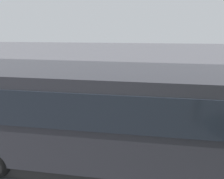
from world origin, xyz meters
TOP-DOWN VIEW (x-y plane):
  - ground_plane at (0.00, 0.00)m, footprint 80.00×80.00m
  - tour_bus at (1.68, 4.35)m, footprint 10.33×2.97m
  - spectator_far_left at (-0.14, 1.44)m, footprint 0.58×0.36m
  - spectator_left at (0.85, 1.60)m, footprint 0.57×0.40m
  - spectator_centre at (2.02, 1.58)m, footprint 0.57×0.32m
  - spectator_right at (2.95, 1.32)m, footprint 0.57×0.39m
  - spectator_far_right at (4.18, 1.40)m, footprint 0.57×0.39m
  - parked_motorcycle_silver at (-1.33, 2.12)m, footprint 2.05×0.58m
  - stunt_motorcycle at (3.65, -2.68)m, footprint 2.07×0.63m
  - traffic_cone at (0.97, -1.23)m, footprint 0.34×0.34m
  - bay_line_b at (-1.69, -1.84)m, footprint 0.23×4.64m
  - bay_line_c at (0.96, -1.84)m, footprint 0.22×4.44m
  - bay_line_d at (3.61, -1.84)m, footprint 0.23×4.75m

SIDE VIEW (x-z plane):
  - ground_plane at x=0.00m, z-range 0.00..0.00m
  - bay_line_b at x=-1.69m, z-range 0.00..0.01m
  - bay_line_c at x=0.96m, z-range 0.00..0.01m
  - bay_line_d at x=3.61m, z-range 0.00..0.01m
  - traffic_cone at x=0.97m, z-range -0.01..0.62m
  - parked_motorcycle_silver at x=-1.33m, z-range -0.01..0.97m
  - stunt_motorcycle at x=3.65m, z-range 0.18..1.76m
  - spectator_centre at x=2.02m, z-range 0.17..1.93m
  - spectator_far_right at x=4.18m, z-range 0.17..1.95m
  - spectator_left at x=0.85m, z-range 0.18..1.96m
  - spectator_far_left at x=-0.14m, z-range 0.18..1.98m
  - spectator_right at x=2.95m, z-range 0.18..2.00m
  - tour_bus at x=1.68m, z-range 0.02..3.27m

